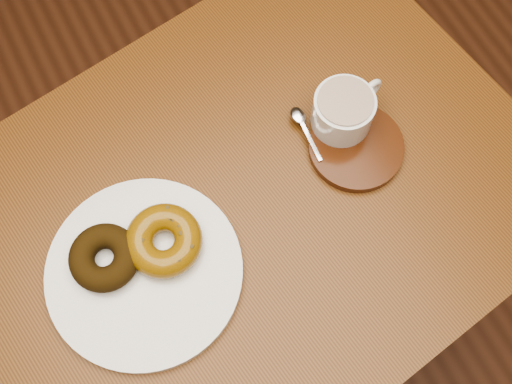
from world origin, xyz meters
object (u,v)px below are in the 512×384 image
cafe_table (245,230)px  coffee_cup (344,110)px  saucer (356,147)px  donut_plate (145,272)px

cafe_table → coffee_cup: 0.25m
coffee_cup → saucer: bearing=-101.9°
cafe_table → saucer: bearing=-9.2°
donut_plate → coffee_cup: 0.35m
saucer → coffee_cup: bearing=89.4°
saucer → coffee_cup: size_ratio=1.20×
cafe_table → coffee_cup: coffee_cup is taller
donut_plate → saucer: bearing=4.4°
cafe_table → coffee_cup: bearing=4.4°
cafe_table → saucer: 0.22m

